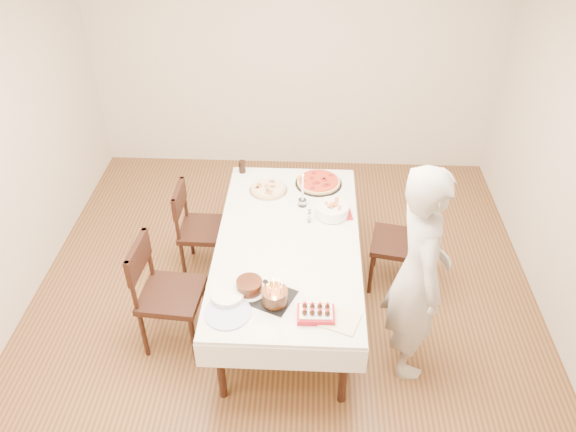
{
  "coord_description": "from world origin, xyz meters",
  "views": [
    {
      "loc": [
        0.2,
        -3.37,
        3.62
      ],
      "look_at": [
        0.04,
        0.09,
        0.99
      ],
      "focal_mm": 35.0,
      "sensor_mm": 36.0,
      "label": 1
    }
  ],
  "objects_px": {
    "chair_right_savory": "(397,243)",
    "pizza_white": "(268,189)",
    "taper_candle": "(303,190)",
    "layer_cake": "(249,286)",
    "birthday_cake": "(275,293)",
    "pizza_pepperoni": "(319,182)",
    "strawberry_box": "(316,314)",
    "dining_table": "(288,274)",
    "chair_left_dessert": "(172,295)",
    "cola_glass": "(242,167)",
    "chair_left_savory": "(204,230)",
    "pasta_bowl": "(332,210)",
    "person": "(418,275)"
  },
  "relations": [
    {
      "from": "chair_left_dessert",
      "to": "cola_glass",
      "type": "height_order",
      "value": "chair_left_dessert"
    },
    {
      "from": "taper_candle",
      "to": "birthday_cake",
      "type": "relative_size",
      "value": 1.83
    },
    {
      "from": "chair_right_savory",
      "to": "pizza_white",
      "type": "bearing_deg",
      "value": 174.56
    },
    {
      "from": "pizza_pepperoni",
      "to": "birthday_cake",
      "type": "xyz_separation_m",
      "value": [
        -0.3,
        -1.51,
        0.07
      ]
    },
    {
      "from": "birthday_cake",
      "to": "pizza_pepperoni",
      "type": "bearing_deg",
      "value": 78.68
    },
    {
      "from": "pizza_pepperoni",
      "to": "strawberry_box",
      "type": "xyz_separation_m",
      "value": [
        -0.01,
        -1.63,
        0.01
      ]
    },
    {
      "from": "chair_left_dessert",
      "to": "pizza_pepperoni",
      "type": "bearing_deg",
      "value": -128.32
    },
    {
      "from": "dining_table",
      "to": "pizza_pepperoni",
      "type": "relative_size",
      "value": 4.99
    },
    {
      "from": "chair_left_dessert",
      "to": "cola_glass",
      "type": "bearing_deg",
      "value": -102.01
    },
    {
      "from": "chair_right_savory",
      "to": "birthday_cake",
      "type": "bearing_deg",
      "value": -123.18
    },
    {
      "from": "cola_glass",
      "to": "layer_cake",
      "type": "relative_size",
      "value": 0.5
    },
    {
      "from": "layer_cake",
      "to": "birthday_cake",
      "type": "distance_m",
      "value": 0.22
    },
    {
      "from": "strawberry_box",
      "to": "birthday_cake",
      "type": "bearing_deg",
      "value": 156.92
    },
    {
      "from": "chair_left_savory",
      "to": "birthday_cake",
      "type": "bearing_deg",
      "value": 122.71
    },
    {
      "from": "dining_table",
      "to": "cola_glass",
      "type": "height_order",
      "value": "cola_glass"
    },
    {
      "from": "chair_right_savory",
      "to": "pizza_white",
      "type": "xyz_separation_m",
      "value": [
        -1.15,
        0.33,
        0.3
      ]
    },
    {
      "from": "dining_table",
      "to": "pasta_bowl",
      "type": "xyz_separation_m",
      "value": [
        0.36,
        0.35,
        0.43
      ]
    },
    {
      "from": "person",
      "to": "dining_table",
      "type": "bearing_deg",
      "value": 56.06
    },
    {
      "from": "birthday_cake",
      "to": "taper_candle",
      "type": "bearing_deg",
      "value": 82.07
    },
    {
      "from": "chair_left_savory",
      "to": "dining_table",
      "type": "bearing_deg",
      "value": 149.71
    },
    {
      "from": "pizza_pepperoni",
      "to": "pasta_bowl",
      "type": "relative_size",
      "value": 1.53
    },
    {
      "from": "chair_left_dessert",
      "to": "layer_cake",
      "type": "bearing_deg",
      "value": 168.5
    },
    {
      "from": "dining_table",
      "to": "chair_left_dessert",
      "type": "height_order",
      "value": "chair_left_dessert"
    },
    {
      "from": "pizza_pepperoni",
      "to": "dining_table",
      "type": "bearing_deg",
      "value": -106.48
    },
    {
      "from": "cola_glass",
      "to": "layer_cake",
      "type": "bearing_deg",
      "value": -81.74
    },
    {
      "from": "pizza_white",
      "to": "cola_glass",
      "type": "bearing_deg",
      "value": 131.64
    },
    {
      "from": "taper_candle",
      "to": "strawberry_box",
      "type": "bearing_deg",
      "value": -84.42
    },
    {
      "from": "pizza_white",
      "to": "strawberry_box",
      "type": "distance_m",
      "value": 1.56
    },
    {
      "from": "taper_candle",
      "to": "chair_left_dessert",
      "type": "bearing_deg",
      "value": -138.47
    },
    {
      "from": "strawberry_box",
      "to": "chair_left_dessert",
      "type": "bearing_deg",
      "value": 159.79
    },
    {
      "from": "person",
      "to": "chair_right_savory",
      "type": "bearing_deg",
      "value": -5.15
    },
    {
      "from": "chair_left_dessert",
      "to": "pizza_white",
      "type": "bearing_deg",
      "value": -117.54
    },
    {
      "from": "taper_candle",
      "to": "birthday_cake",
      "type": "distance_m",
      "value": 1.18
    },
    {
      "from": "layer_cake",
      "to": "birthday_cake",
      "type": "xyz_separation_m",
      "value": [
        0.19,
        -0.1,
        0.05
      ]
    },
    {
      "from": "dining_table",
      "to": "chair_right_savory",
      "type": "relative_size",
      "value": 2.29
    },
    {
      "from": "dining_table",
      "to": "cola_glass",
      "type": "bearing_deg",
      "value": 115.83
    },
    {
      "from": "chair_right_savory",
      "to": "chair_left_dessert",
      "type": "relative_size",
      "value": 0.94
    },
    {
      "from": "cola_glass",
      "to": "strawberry_box",
      "type": "xyz_separation_m",
      "value": [
        0.71,
        -1.8,
        -0.03
      ]
    },
    {
      "from": "layer_cake",
      "to": "strawberry_box",
      "type": "bearing_deg",
      "value": -25.5
    },
    {
      "from": "pasta_bowl",
      "to": "cola_glass",
      "type": "height_order",
      "value": "cola_glass"
    },
    {
      "from": "person",
      "to": "pasta_bowl",
      "type": "xyz_separation_m",
      "value": [
        -0.59,
        0.87,
        -0.09
      ]
    },
    {
      "from": "taper_candle",
      "to": "layer_cake",
      "type": "distance_m",
      "value": 1.12
    },
    {
      "from": "chair_left_savory",
      "to": "chair_left_dessert",
      "type": "relative_size",
      "value": 0.91
    },
    {
      "from": "layer_cake",
      "to": "chair_left_dessert",
      "type": "bearing_deg",
      "value": 164.0
    },
    {
      "from": "chair_left_savory",
      "to": "taper_candle",
      "type": "height_order",
      "value": "taper_candle"
    },
    {
      "from": "cola_glass",
      "to": "layer_cake",
      "type": "xyz_separation_m",
      "value": [
        0.23,
        -1.57,
        -0.01
      ]
    },
    {
      "from": "pasta_bowl",
      "to": "layer_cake",
      "type": "bearing_deg",
      "value": -122.87
    },
    {
      "from": "person",
      "to": "taper_candle",
      "type": "xyz_separation_m",
      "value": [
        -0.84,
        0.99,
        0.02
      ]
    },
    {
      "from": "pizza_white",
      "to": "birthday_cake",
      "type": "bearing_deg",
      "value": -83.83
    },
    {
      "from": "chair_left_savory",
      "to": "chair_left_dessert",
      "type": "height_order",
      "value": "chair_left_dessert"
    }
  ]
}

